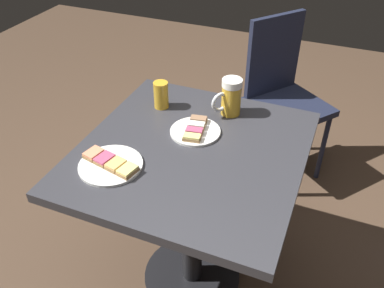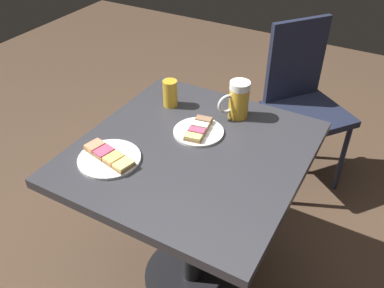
% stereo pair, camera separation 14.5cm
% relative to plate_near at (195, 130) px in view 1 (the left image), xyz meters
% --- Properties ---
extents(ground_plane, '(6.00, 6.00, 0.00)m').
position_rel_plate_near_xyz_m(ground_plane, '(-0.10, -0.03, -0.76)').
color(ground_plane, '#4C3828').
extents(cafe_table, '(0.82, 0.78, 0.75)m').
position_rel_plate_near_xyz_m(cafe_table, '(-0.10, -0.03, -0.16)').
color(cafe_table, black).
rests_on(cafe_table, ground_plane).
extents(plate_near, '(0.19, 0.19, 0.03)m').
position_rel_plate_near_xyz_m(plate_near, '(0.00, 0.00, 0.00)').
color(plate_near, white).
rests_on(plate_near, cafe_table).
extents(plate_far, '(0.22, 0.22, 0.03)m').
position_rel_plate_near_xyz_m(plate_far, '(-0.29, 0.19, 0.00)').
color(plate_far, white).
rests_on(plate_far, cafe_table).
extents(beer_mug, '(0.12, 0.10, 0.15)m').
position_rel_plate_near_xyz_m(beer_mug, '(0.18, -0.08, 0.07)').
color(beer_mug, gold).
rests_on(beer_mug, cafe_table).
extents(beer_glass_small, '(0.06, 0.06, 0.11)m').
position_rel_plate_near_xyz_m(beer_glass_small, '(0.12, 0.20, 0.05)').
color(beer_glass_small, gold).
rests_on(beer_glass_small, cafe_table).
extents(cafe_chair, '(0.53, 0.53, 0.92)m').
position_rel_plate_near_xyz_m(cafe_chair, '(0.85, -0.18, -0.23)').
color(cafe_chair, '#1E2338').
rests_on(cafe_chair, ground_plane).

